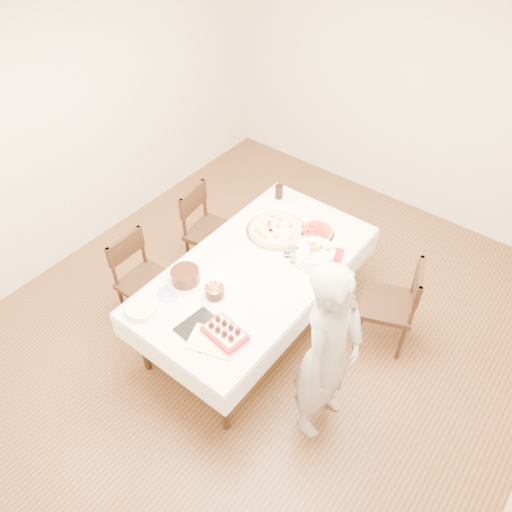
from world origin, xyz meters
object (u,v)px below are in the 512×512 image
Objects in this scene: taper_candle at (287,245)px; cola_glass at (279,192)px; chair_left_dessert at (147,283)px; strawberry_box at (225,333)px; chair_right_savory at (386,304)px; dining_table at (256,297)px; layer_cake at (185,276)px; person at (329,354)px; birthday_cake at (214,288)px; pizza_pepperoni at (317,232)px; pasta_bowl at (314,254)px; pizza_white at (277,230)px; chair_left_savory at (213,233)px.

taper_candle is 1.78× the size of cola_glass.
chair_left_dessert is 2.93× the size of strawberry_box.
cola_glass is at bearing 144.63° from chair_right_savory.
layer_cake is (-0.35, -0.47, 0.43)m from dining_table.
person reaches higher than birthday_cake.
chair_left_dessert is at bearing -171.02° from chair_right_savory.
birthday_cake is (0.35, -1.32, 0.02)m from cola_glass.
birthday_cake is (0.75, 0.07, 0.38)m from chair_left_dessert.
taper_candle reaches higher than pizza_pepperoni.
strawberry_box is (0.31, -0.25, -0.05)m from birthday_cake.
chair_right_savory reaches higher than cola_glass.
taper_candle reaches higher than strawberry_box.
dining_table is 2.34× the size of chair_right_savory.
pasta_bowl is at bearing 174.60° from chair_right_savory.
strawberry_box is (0.39, -1.16, 0.02)m from pizza_white.
chair_right_savory reaches higher than dining_table.
chair_right_savory reaches higher than pizza_white.
chair_left_dessert is 1.29m from taper_candle.
taper_candle is at bearing -38.16° from pizza_white.
chair_left_dessert is 3.63× the size of taper_candle.
birthday_cake is at bearing -85.51° from pizza_white.
dining_table is at bearing 66.52° from person.
chair_left_savory is 3.71× the size of taper_candle.
chair_left_dessert is 1.80m from person.
cola_glass is at bearing 123.88° from pizza_white.
chair_right_savory reaches higher than layer_cake.
pizza_pepperoni is at bearing 76.13° from dining_table.
cola_glass is 1.35m from layer_cake.
pizza_white is at bearing 168.03° from pasta_bowl.
chair_left_dessert is at bearing -142.19° from pasta_bowl.
pasta_bowl is at bearing -11.97° from pizza_white.
chair_left_savory is at bearing 157.26° from dining_table.
birthday_cake is at bearing -175.73° from chair_left_dessert.
chair_left_dessert is (-1.77, -1.08, -0.00)m from chair_right_savory.
layer_cake is at bearing -122.61° from taper_candle.
birthday_cake is at bearing -115.57° from pasta_bowl.
birthday_cake is (0.07, -0.91, 0.06)m from pizza_white.
strawberry_box is (-0.70, -0.28, -0.03)m from person.
person is at bearing -51.25° from pasta_bowl.
cola_glass reaches higher than layer_cake.
pizza_pepperoni is 0.41m from taper_candle.
chair_right_savory is 1.01× the size of chair_left_dessert.
birthday_cake is (0.74, -0.78, 0.37)m from chair_left_savory.
strawberry_box reaches higher than pizza_white.
dining_table is at bearing 110.15° from strawberry_box.
person is 0.75m from strawberry_box.
dining_table is 7.29× the size of layer_cake.
chair_left_dessert reaches higher than layer_cake.
chair_left_savory is at bearing 175.69° from taper_candle.
cola_glass is (0.40, 1.39, 0.37)m from chair_left_dessert.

